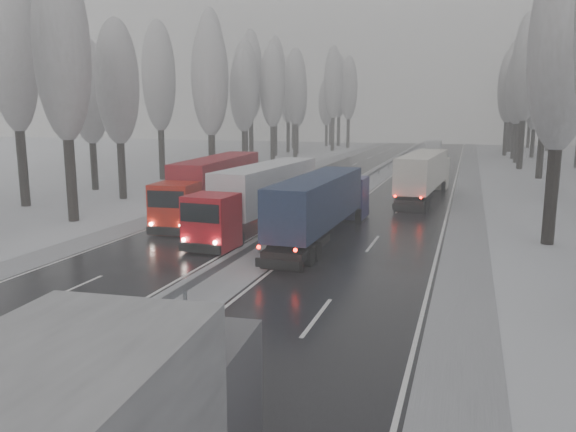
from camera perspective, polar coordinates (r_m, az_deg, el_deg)
The scene contains 48 objects.
carriageway_right at distance 37.44m, azimuth 10.11°, elevation -0.78°, with size 7.50×200.00×0.03m, color black.
carriageway_left at distance 40.17m, azimuth -4.89°, elevation 0.11°, with size 7.50×200.00×0.03m, color black.
median_slush at distance 38.47m, azimuth 2.34°, elevation -0.32°, with size 3.00×200.00×0.04m, color #A4A6AC.
shoulder_right at distance 37.12m, azimuth 17.69°, elevation -1.21°, with size 2.40×200.00×0.04m, color #A4A6AC.
shoulder_left at distance 42.31m, azimuth -11.08°, elevation 0.48°, with size 2.40×200.00×0.04m, color #A4A6AC.
median_guardrail at distance 38.35m, azimuth 2.35°, elevation 0.53°, with size 0.12×200.00×0.76m.
tree_18 at distance 33.92m, azimuth 26.25°, elevation 15.33°, with size 3.60×3.60×16.58m.
tree_22 at distance 52.56m, azimuth 26.11°, elevation 12.73°, with size 3.60×3.60×15.86m.
tree_24 at distance 58.27m, azimuth 26.49°, elevation 15.29°, with size 3.60×3.60×20.49m.
tree_26 at distance 68.27m, azimuth 24.87°, elevation 13.63°, with size 3.60×3.60×18.78m.
tree_28 at distance 78.80m, azimuth 23.07°, elevation 13.60°, with size 3.60×3.60×19.62m.
tree_30 at distance 88.46m, azimuth 22.63°, elevation 12.47°, with size 3.60×3.60×17.86m.
tree_31 at distance 93.07m, azimuth 26.16°, elevation 12.36°, with size 3.60×3.60×18.58m.
tree_32 at distance 95.93m, azimuth 22.30°, elevation 12.07°, with size 3.60×3.60×17.33m.
tree_33 at distance 100.11m, azimuth 23.88°, elevation 10.76°, with size 3.60×3.60×14.33m.
tree_34 at distance 102.97m, azimuth 21.52°, elevation 12.07°, with size 3.60×3.60×17.63m.
tree_35 at distance 107.85m, azimuth 26.39°, elevation 11.82°, with size 3.60×3.60×18.25m.
tree_36 at distance 112.94m, azimuth 21.95°, elevation 12.68°, with size 3.60×3.60×20.23m.
tree_37 at distance 117.45m, azimuth 25.20°, elevation 11.13°, with size 3.60×3.60×16.37m.
tree_38 at distance 123.52m, azimuth 22.38°, elevation 11.73°, with size 3.60×3.60×17.97m.
tree_39 at distance 127.70m, azimuth 23.50°, elevation 11.07°, with size 3.60×3.60×16.19m.
tree_58 at distance 40.15m, azimuth -21.97°, elevation 15.30°, with size 3.60×3.60×17.21m.
tree_59 at distance 48.26m, azimuth -26.18°, elevation 14.97°, with size 3.60×3.60×18.41m.
tree_60 at distance 49.31m, azimuth -16.96°, elevation 12.79°, with size 3.60×3.60×14.84m.
tree_61 at distance 55.90m, azimuth -19.52°, elevation 11.73°, with size 3.60×3.60×13.95m.
tree_62 at distance 55.70m, azimuth -7.94°, elevation 13.60°, with size 3.60×3.60×16.04m.
tree_63 at distance 62.98m, azimuth -13.00°, elevation 13.56°, with size 3.60×3.60×16.88m.
tree_64 at distance 65.64m, azimuth -7.92°, elevation 12.77°, with size 3.60×3.60×15.42m.
tree_65 at distance 70.17m, azimuth -7.87°, elevation 14.73°, with size 3.60×3.60×19.48m.
tree_66 at distance 74.39m, azimuth -4.55°, elevation 12.46°, with size 3.60×3.60×15.23m.
tree_67 at distance 78.67m, azimuth -4.38°, elevation 13.22°, with size 3.60×3.60×17.09m.
tree_68 at distance 80.18m, azimuth -1.60°, elevation 12.99°, with size 3.60×3.60×16.65m.
tree_69 at distance 85.71m, azimuth -3.83°, elevation 13.95°, with size 3.60×3.60×19.35m.
tree_70 at distance 89.68m, azimuth 0.76°, elevation 12.90°, with size 3.60×3.60×17.09m.
tree_71 at distance 95.03m, azimuth -1.33°, elevation 13.73°, with size 3.60×3.60×19.61m.
tree_72 at distance 99.32m, azimuth 0.92°, elevation 11.93°, with size 3.60×3.60×15.11m.
tree_73 at distance 104.05m, azimuth 0.02°, elevation 12.61°, with size 3.60×3.60×17.22m.
tree_74 at distance 108.84m, azimuth 4.63°, elevation 13.31°, with size 3.60×3.60×19.68m.
tree_75 at distance 115.08m, azimuth 0.56°, elevation 12.84°, with size 3.60×3.60×18.60m.
tree_76 at distance 117.74m, azimuth 6.20°, elevation 12.71°, with size 3.60×3.60×18.55m.
tree_77 at distance 122.82m, azimuth 3.95°, elevation 11.40°, with size 3.60×3.60×14.32m.
tree_78 at distance 124.95m, azimuth 5.22°, elevation 12.89°, with size 3.60×3.60×19.55m.
tree_79 at distance 129.41m, azimuth 4.39°, elevation 12.12°, with size 3.60×3.60×17.07m.
truck_blue_box at distance 32.11m, azimuth 3.60°, elevation 1.45°, with size 2.59×14.71×3.76m.
truck_cream_box at distance 48.39m, azimuth 13.71°, elevation 4.34°, with size 3.45×15.45×3.93m.
box_truck_distant at distance 96.37m, azimuth 14.62°, elevation 6.67°, with size 2.39×7.39×2.74m.
truck_red_white at distance 35.58m, azimuth -2.69°, elevation 2.48°, with size 3.09×15.31×3.90m.
truck_red_red at distance 40.29m, azimuth -7.59°, elevation 3.43°, with size 3.91×15.79×4.02m.
Camera 1 is at (10.11, -6.42, 7.21)m, focal length 35.00 mm.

